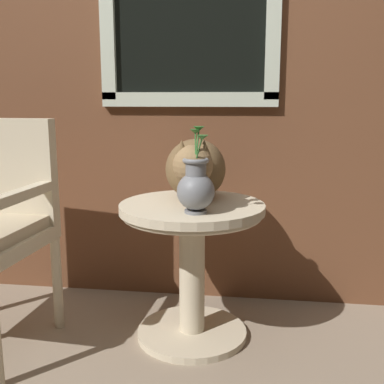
{
  "coord_description": "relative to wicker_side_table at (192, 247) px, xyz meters",
  "views": [
    {
      "loc": [
        0.43,
        -1.63,
        1.04
      ],
      "look_at": [
        0.17,
        0.27,
        0.65
      ],
      "focal_mm": 43.6,
      "sensor_mm": 36.0,
      "label": 1
    }
  ],
  "objects": [
    {
      "name": "ground_plane",
      "position": [
        -0.17,
        -0.27,
        -0.41
      ],
      "size": [
        6.0,
        6.0,
        0.0
      ],
      "primitive_type": "plane",
      "color": "gray"
    },
    {
      "name": "pewter_vase_with_ivy",
      "position": [
        0.04,
        -0.16,
        0.3
      ],
      "size": [
        0.15,
        0.15,
        0.33
      ],
      "color": "slate",
      "rests_on": "wicker_side_table"
    },
    {
      "name": "wicker_side_table",
      "position": [
        0.0,
        0.0,
        0.0
      ],
      "size": [
        0.62,
        0.62,
        0.6
      ],
      "color": "beige",
      "rests_on": "ground_plane"
    },
    {
      "name": "cat",
      "position": [
        0.0,
        0.08,
        0.33
      ],
      "size": [
        0.29,
        0.65,
        0.28
      ],
      "color": "brown",
      "rests_on": "wicker_side_table"
    },
    {
      "name": "back_wall",
      "position": [
        -0.17,
        0.45,
        0.89
      ],
      "size": [
        4.0,
        0.07,
        2.6
      ],
      "color": "brown",
      "rests_on": "ground_plane"
    }
  ]
}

